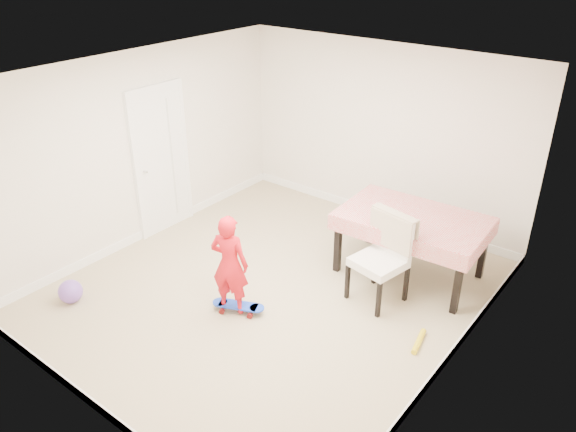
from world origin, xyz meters
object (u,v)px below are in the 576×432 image
Objects in this scene: skateboard at (238,308)px; balloon at (70,291)px; dining_table at (410,245)px; dining_chair at (379,260)px; child at (230,267)px.

balloon is at bearing -170.91° from skateboard.
dining_table reaches higher than skateboard.
dining_chair reaches higher than skateboard.
dining_chair is 0.90× the size of child.
dining_table is 6.24× the size of balloon.
balloon is (-1.62, -1.02, -0.46)m from child.
dining_table is 4.13m from balloon.
balloon is at bearing -136.55° from dining_table.
child is (-1.22, -1.96, 0.19)m from dining_table.
child reaches higher than balloon.
dining_table is 1.62× the size of dining_chair.
dining_chair is 1.70m from child.
skateboard is (-1.16, -1.91, -0.37)m from dining_table.
balloon is at bearing 14.11° from child.
balloon reaches higher than skateboard.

